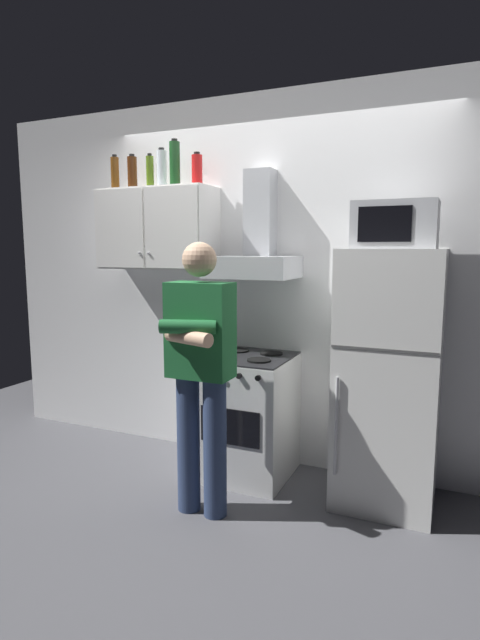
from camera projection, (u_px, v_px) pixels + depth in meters
ground_plane at (240, 490)px, 3.36m from camera, size 7.00×7.00×0.00m
back_wall_tiled at (272, 283)px, 3.71m from camera, size 4.80×0.10×2.70m
upper_cabinet at (157, 229)px, 3.79m from camera, size 0.90×0.37×0.60m
stove_oven at (248, 415)px, 3.54m from camera, size 0.60×0.62×0.87m
range_hood at (255, 249)px, 3.49m from camera, size 0.60×0.44×0.75m
refrigerator at (389, 379)px, 3.11m from camera, size 0.60×0.62×1.60m
microwave at (395, 225)px, 3.00m from camera, size 0.48×0.37×0.28m
person_standing at (200, 369)px, 2.94m from camera, size 0.38×0.33×1.64m
bottle_beer_brown at (115, 173)px, 3.83m from camera, size 0.06×0.06×0.26m
bottle_wine_green at (175, 164)px, 3.65m from camera, size 0.08×0.08×0.34m
bottle_olive_oil at (150, 172)px, 3.76m from camera, size 0.06×0.06×0.26m
bottle_vodka_clear at (162, 169)px, 3.75m from camera, size 0.08×0.08×0.30m
bottle_soda_red at (197, 170)px, 3.63m from camera, size 0.08×0.08×0.24m
bottle_rum_dark at (132, 173)px, 3.82m from camera, size 0.07×0.07×0.26m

